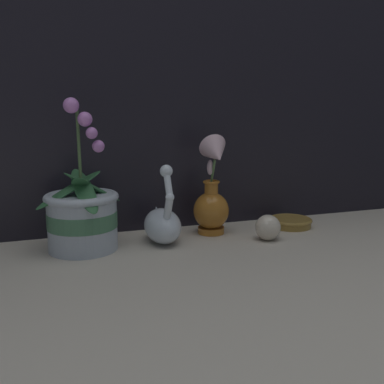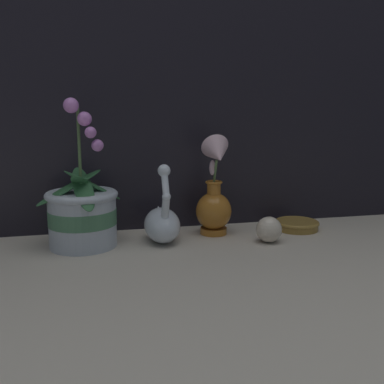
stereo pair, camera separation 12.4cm
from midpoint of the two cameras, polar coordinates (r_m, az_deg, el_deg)
name	(u,v)px [view 2 (the right image)]	position (r m, az deg, el deg)	size (l,w,h in m)	color
ground_plane	(211,257)	(1.14, 5.60, -8.25)	(2.80, 2.80, 0.00)	#BCB2A3
window_backdrop	(185,27)	(1.40, 1.76, 20.20)	(2.80, 0.03, 1.20)	black
orchid_potted_plant	(82,212)	(1.22, -10.94, -2.56)	(0.23, 0.26, 0.39)	#B2BCCC
swan_figurine	(162,222)	(1.25, -0.99, -3.87)	(0.10, 0.18, 0.22)	silver
blue_vase	(215,198)	(1.31, 5.60, -0.77)	(0.11, 0.14, 0.30)	#B26B23
glass_sphere	(269,230)	(1.27, 12.52, -4.71)	(0.07, 0.07, 0.07)	beige
amber_dish	(297,224)	(1.43, 15.60, -4.00)	(0.14, 0.14, 0.03)	olive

